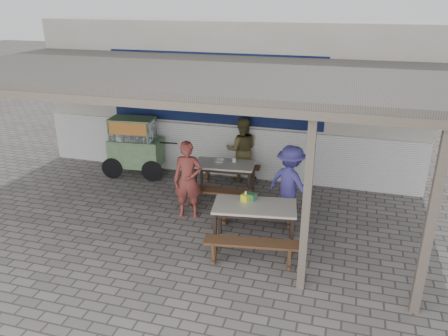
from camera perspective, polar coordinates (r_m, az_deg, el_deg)
The scene contains 17 objects.
ground at distance 8.00m, azimuth -6.36°, elevation -8.62°, with size 60.00×60.00×0.00m, color slate.
back_wall at distance 10.56m, azimuth 0.65°, elevation 9.08°, with size 9.00×1.28×3.50m.
warung_roof at distance 7.86m, azimuth -4.56°, elevation 12.05°, with size 9.00×4.21×2.81m.
table_left at distance 9.13m, azimuth 0.05°, elevation 0.11°, with size 1.30×0.75×0.75m.
bench_left_street at distance 8.64m, azimuth -0.83°, elevation -3.58°, with size 1.37×0.40×0.45m.
bench_left_wall at distance 9.87m, azimuth 0.81°, elevation -0.27°, with size 1.37×0.40×0.45m.
table_right at distance 7.36m, azimuth 4.03°, elevation -5.43°, with size 1.47×0.91×0.75m.
bench_right_street at distance 6.95m, azimuth 3.59°, elevation -10.36°, with size 1.51×0.50×0.45m.
bench_right_wall at distance 8.10m, azimuth 4.28°, elevation -5.41°, with size 1.51×0.50×0.45m.
vendor_cart at distance 10.45m, azimuth -11.57°, elevation 3.01°, with size 1.72×0.80×1.39m.
patron_street_side at distance 8.30m, azimuth -4.74°, elevation -1.57°, with size 0.55×0.36×1.51m, color brown.
patron_wall_side at distance 9.92m, azimuth 2.33°, elevation 2.39°, with size 0.73×0.57×1.50m, color brown.
patron_right_table at distance 8.25m, azimuth 8.66°, elevation -2.00°, with size 0.96×0.55×1.48m, color #443E96.
tissue_box at distance 7.43m, azimuth 2.84°, elevation -3.90°, with size 0.12×0.12×0.12m, color gold.
donation_box at distance 7.48m, azimuth 3.45°, elevation -3.75°, with size 0.19×0.12×0.12m, color #2E673F.
condiment_jar at distance 9.17m, azimuth 1.35°, elevation 1.07°, with size 0.08×0.08×0.09m, color beige.
condiment_bowl at distance 9.16m, azimuth -0.56°, elevation 0.91°, with size 0.20×0.20×0.05m, color white.
Camera 1 is at (2.76, -6.35, 4.01)m, focal length 35.00 mm.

